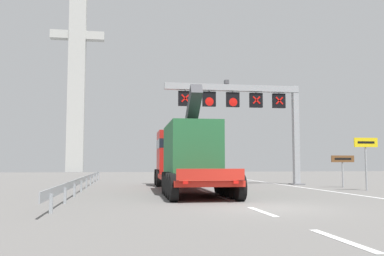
{
  "coord_description": "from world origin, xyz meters",
  "views": [
    {
      "loc": [
        -4.86,
        -13.95,
        1.56
      ],
      "look_at": [
        -0.95,
        10.04,
        3.56
      ],
      "focal_mm": 39.22,
      "sensor_mm": 36.0,
      "label": 1
    }
  ],
  "objects_px": {
    "overhead_lane_gantry": "(251,105)",
    "heavy_haul_truck_red": "(185,155)",
    "exit_sign_yellow": "(366,151)",
    "tourist_info_sign_brown": "(343,163)",
    "bridge_pylon_distant": "(77,59)"
  },
  "relations": [
    {
      "from": "overhead_lane_gantry",
      "to": "heavy_haul_truck_red",
      "type": "bearing_deg",
      "value": -141.25
    },
    {
      "from": "overhead_lane_gantry",
      "to": "bridge_pylon_distant",
      "type": "distance_m",
      "value": 49.38
    },
    {
      "from": "heavy_haul_truck_red",
      "to": "bridge_pylon_distant",
      "type": "bearing_deg",
      "value": 103.35
    },
    {
      "from": "exit_sign_yellow",
      "to": "bridge_pylon_distant",
      "type": "distance_m",
      "value": 57.92
    },
    {
      "from": "heavy_haul_truck_red",
      "to": "exit_sign_yellow",
      "type": "relative_size",
      "value": 4.8
    },
    {
      "from": "overhead_lane_gantry",
      "to": "heavy_haul_truck_red",
      "type": "height_order",
      "value": "overhead_lane_gantry"
    },
    {
      "from": "heavy_haul_truck_red",
      "to": "tourist_info_sign_brown",
      "type": "height_order",
      "value": "heavy_haul_truck_red"
    },
    {
      "from": "exit_sign_yellow",
      "to": "bridge_pylon_distant",
      "type": "bearing_deg",
      "value": 112.77
    },
    {
      "from": "tourist_info_sign_brown",
      "to": "bridge_pylon_distant",
      "type": "relative_size",
      "value": 0.05
    },
    {
      "from": "overhead_lane_gantry",
      "to": "tourist_info_sign_brown",
      "type": "xyz_separation_m",
      "value": [
        4.76,
        -3.8,
        -4.06
      ]
    },
    {
      "from": "overhead_lane_gantry",
      "to": "exit_sign_yellow",
      "type": "height_order",
      "value": "overhead_lane_gantry"
    },
    {
      "from": "exit_sign_yellow",
      "to": "tourist_info_sign_brown",
      "type": "relative_size",
      "value": 1.47
    },
    {
      "from": "heavy_haul_truck_red",
      "to": "bridge_pylon_distant",
      "type": "relative_size",
      "value": 0.38
    },
    {
      "from": "overhead_lane_gantry",
      "to": "exit_sign_yellow",
      "type": "distance_m",
      "value": 8.78
    },
    {
      "from": "overhead_lane_gantry",
      "to": "bridge_pylon_distant",
      "type": "bearing_deg",
      "value": 110.79
    }
  ]
}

